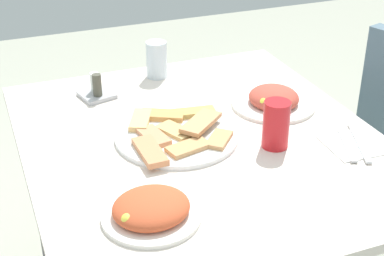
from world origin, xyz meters
TOP-DOWN VIEW (x-y plane):
  - dining_table at (0.00, 0.00)m, footprint 1.02×0.89m
  - pide_platter at (-0.03, -0.06)m, footprint 0.32×0.32m
  - salad_plate_greens at (-0.10, 0.26)m, footprint 0.24×0.24m
  - salad_plate_rice at (0.27, -0.22)m, footprint 0.21×0.21m
  - soda_can at (0.10, 0.15)m, footprint 0.09×0.09m
  - drinking_glass at (-0.42, 0.02)m, footprint 0.07×0.07m
  - paper_napkin at (0.17, 0.34)m, footprint 0.14×0.14m
  - fork at (0.17, 0.32)m, footprint 0.16×0.08m
  - spoon at (0.17, 0.36)m, footprint 0.19×0.09m
  - condiment_caddy at (-0.34, -0.19)m, footprint 0.11×0.11m

SIDE VIEW (x-z plane):
  - dining_table at x=0.00m, z-range 0.27..0.98m
  - paper_napkin at x=0.17m, z-range 0.71..0.71m
  - fork at x=0.17m, z-range 0.71..0.71m
  - spoon at x=0.17m, z-range 0.71..0.71m
  - pide_platter at x=-0.03m, z-range 0.70..0.74m
  - salad_plate_greens at x=-0.10m, z-range 0.70..0.75m
  - salad_plate_rice at x=0.27m, z-range 0.70..0.75m
  - condiment_caddy at x=-0.34m, z-range 0.69..0.77m
  - drinking_glass at x=-0.42m, z-range 0.71..0.82m
  - soda_can at x=0.10m, z-range 0.71..0.83m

